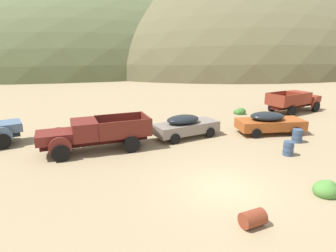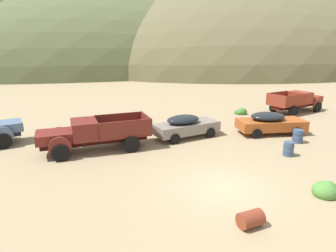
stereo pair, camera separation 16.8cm
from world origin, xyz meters
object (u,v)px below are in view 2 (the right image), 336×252
at_px(oil_drum_spare, 289,149).
at_px(oil_drum_tipped, 251,219).
at_px(oil_drum_by_truck, 298,136).
at_px(car_primer_gray, 188,125).
at_px(truck_oxblood, 88,135).
at_px(car_oxide_orange, 273,123).
at_px(truck_rust_red, 299,101).

xyz_separation_m(oil_drum_spare, oil_drum_tipped, (-6.22, -4.70, -0.12)).
xyz_separation_m(oil_drum_by_truck, oil_drum_tipped, (-8.51, -6.26, -0.14)).
relative_size(oil_drum_spare, oil_drum_tipped, 0.94).
relative_size(car_primer_gray, oil_drum_by_truck, 5.70).
xyz_separation_m(truck_oxblood, oil_drum_tipped, (4.21, -9.74, -0.73)).
height_order(car_oxide_orange, oil_drum_tipped, car_oxide_orange).
bearing_deg(car_oxide_orange, car_primer_gray, 179.52).
bearing_deg(truck_oxblood, oil_drum_by_truck, 165.93).
distance_m(truck_rust_red, oil_drum_spare, 12.76).
xyz_separation_m(truck_oxblood, truck_rust_red, (19.87, 3.52, -0.01)).
distance_m(car_primer_gray, oil_drum_spare, 6.54).
distance_m(oil_drum_spare, oil_drum_tipped, 7.80).
relative_size(car_primer_gray, oil_drum_spare, 6.00).
relative_size(car_primer_gray, car_oxide_orange, 0.95).
height_order(truck_oxblood, car_oxide_orange, truck_oxblood).
height_order(truck_oxblood, oil_drum_by_truck, truck_oxblood).
relative_size(car_oxide_orange, truck_rust_red, 0.85).
relative_size(truck_oxblood, car_primer_gray, 1.32).
xyz_separation_m(truck_rust_red, oil_drum_spare, (-9.44, -8.56, -0.60)).
bearing_deg(oil_drum_spare, truck_oxblood, 154.18).
height_order(truck_oxblood, car_primer_gray, truck_oxblood).
distance_m(car_oxide_orange, oil_drum_tipped, 11.92).
bearing_deg(oil_drum_spare, car_oxide_orange, 60.18).
xyz_separation_m(car_oxide_orange, oil_drum_spare, (-2.16, -3.77, -0.41)).
xyz_separation_m(truck_rust_red, oil_drum_by_truck, (-7.15, -7.00, -0.58)).
relative_size(truck_rust_red, oil_drum_spare, 7.40).
bearing_deg(car_primer_gray, oil_drum_by_truck, -38.82).
bearing_deg(oil_drum_by_truck, car_oxide_orange, 93.37).
xyz_separation_m(truck_rust_red, oil_drum_tipped, (-15.66, -13.26, -0.72)).
bearing_deg(oil_drum_spare, truck_rust_red, 42.22).
distance_m(truck_oxblood, truck_rust_red, 20.18).
height_order(car_oxide_orange, truck_rust_red, truck_rust_red).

